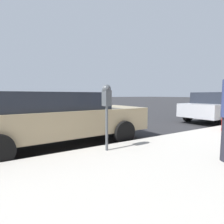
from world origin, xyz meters
The scene contains 4 objects.
ground_plane centered at (0.00, 0.00, 0.00)m, with size 220.00×220.00×0.00m, color #2B2B2D.
parking_meter centered at (-2.59, -0.79, 1.24)m, with size 0.21×0.19×1.46m.
car_tan centered at (-1.11, -0.13, 0.77)m, with size 2.16×4.87×1.43m.
car_silver centered at (-1.11, -8.46, 0.79)m, with size 2.13×5.04×1.49m.
Camera 1 is at (-5.90, 1.09, 1.35)m, focal length 28.00 mm.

